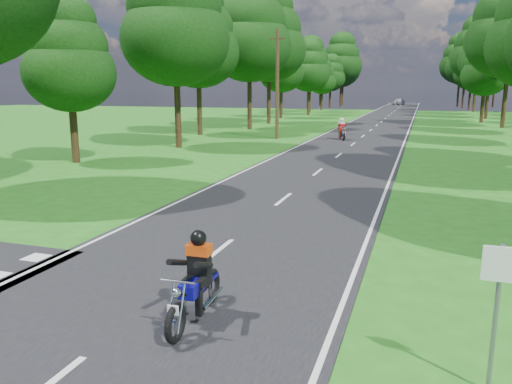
% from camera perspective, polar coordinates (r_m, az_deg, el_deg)
% --- Properties ---
extents(ground, '(160.00, 160.00, 0.00)m').
position_cam_1_polar(ground, '(10.33, -8.87, -10.26)').
color(ground, '#205E15').
rests_on(ground, ground).
extents(main_road, '(7.00, 140.00, 0.02)m').
position_cam_1_polar(main_road, '(58.77, 14.14, 7.81)').
color(main_road, black).
rests_on(main_road, ground).
extents(road_markings, '(7.40, 140.00, 0.01)m').
position_cam_1_polar(road_markings, '(56.91, 13.86, 7.71)').
color(road_markings, silver).
rests_on(road_markings, main_road).
extents(treeline, '(40.00, 115.35, 14.78)m').
position_cam_1_polar(treeline, '(68.74, 16.42, 15.12)').
color(treeline, black).
rests_on(treeline, ground).
extents(telegraph_pole, '(1.20, 0.26, 8.00)m').
position_cam_1_polar(telegraph_pole, '(37.94, 2.45, 12.22)').
color(telegraph_pole, '#382616').
rests_on(telegraph_pole, ground).
extents(road_sign, '(0.45, 0.07, 2.00)m').
position_cam_1_polar(road_sign, '(7.01, 25.93, -10.53)').
color(road_sign, slate).
rests_on(road_sign, ground).
extents(rider_near_blue, '(0.68, 1.85, 1.53)m').
position_cam_1_polar(rider_near_blue, '(8.44, -7.05, -9.67)').
color(rider_near_blue, '#100C8D').
rests_on(rider_near_blue, main_road).
extents(rider_far_red, '(1.24, 2.04, 1.61)m').
position_cam_1_polar(rider_far_red, '(37.70, 9.80, 7.12)').
color(rider_far_red, maroon).
rests_on(rider_far_red, main_road).
extents(distant_car, '(2.75, 4.46, 1.42)m').
position_cam_1_polar(distant_car, '(113.37, 16.00, 9.90)').
color(distant_car, silver).
rests_on(distant_car, main_road).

